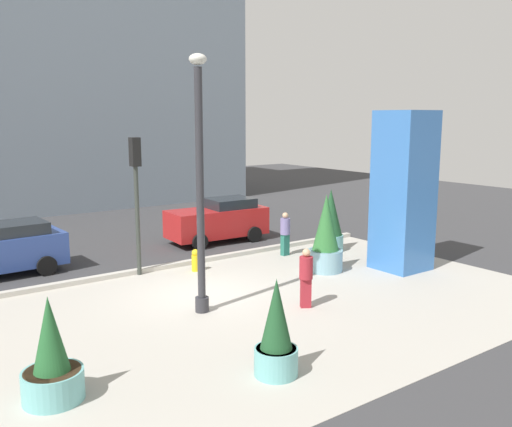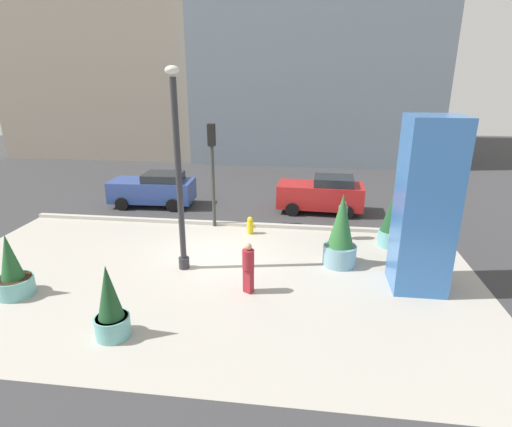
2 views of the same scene
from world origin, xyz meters
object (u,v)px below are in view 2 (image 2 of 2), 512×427
(lamp_post, at_px, (179,177))
(art_pillar_blue, at_px, (425,206))
(fire_hydrant, at_px, (250,225))
(pedestrian_crossing, at_px, (248,266))
(traffic_light_corner, at_px, (212,159))
(car_curb_west, at_px, (322,194))
(potted_plant_near_left, at_px, (110,307))
(potted_plant_curbside, at_px, (393,218))
(potted_plant_mid_plaza, at_px, (341,235))
(pedestrian_by_curb, at_px, (343,218))
(potted_plant_near_right, at_px, (12,273))
(car_passing_lane, at_px, (154,189))

(lamp_post, relative_size, art_pillar_blue, 1.25)
(fire_hydrant, distance_m, pedestrian_crossing, 4.88)
(traffic_light_corner, distance_m, pedestrian_crossing, 6.34)
(car_curb_west, relative_size, pedestrian_crossing, 2.53)
(potted_plant_near_left, distance_m, potted_plant_curbside, 10.60)
(art_pillar_blue, xyz_separation_m, car_curb_west, (-2.78, 7.06, -1.74))
(lamp_post, distance_m, fire_hydrant, 4.83)
(potted_plant_mid_plaza, distance_m, pedestrian_by_curb, 2.44)
(art_pillar_blue, height_order, potted_plant_near_right, art_pillar_blue)
(art_pillar_blue, distance_m, potted_plant_near_left, 9.17)
(lamp_post, xyz_separation_m, fire_hydrant, (1.79, 3.47, -2.83))
(fire_hydrant, height_order, car_curb_west, car_curb_west)
(pedestrian_by_curb, bearing_deg, art_pillar_blue, -60.98)
(potted_plant_near_right, height_order, car_passing_lane, potted_plant_near_right)
(pedestrian_by_curb, bearing_deg, fire_hydrant, 178.58)
(traffic_light_corner, height_order, pedestrian_crossing, traffic_light_corner)
(lamp_post, height_order, fire_hydrant, lamp_post)
(potted_plant_near_right, distance_m, car_curb_west, 13.05)
(car_passing_lane, bearing_deg, fire_hydrant, -31.19)
(fire_hydrant, bearing_deg, traffic_light_corner, 157.17)
(car_curb_west, bearing_deg, traffic_light_corner, -150.86)
(lamp_post, distance_m, pedestrian_crossing, 3.60)
(car_passing_lane, bearing_deg, pedestrian_crossing, -53.37)
(potted_plant_near_right, relative_size, pedestrian_by_curb, 1.21)
(potted_plant_curbside, relative_size, car_curb_west, 0.58)
(potted_plant_mid_plaza, bearing_deg, potted_plant_curbside, 43.37)
(pedestrian_by_curb, bearing_deg, car_passing_lane, 159.84)
(art_pillar_blue, relative_size, pedestrian_by_curb, 3.26)
(car_passing_lane, xyz_separation_m, pedestrian_by_curb, (9.08, -3.33, 0.04))
(pedestrian_crossing, xyz_separation_m, pedestrian_by_curb, (3.10, 4.71, -0.00))
(potted_plant_curbside, relative_size, fire_hydrant, 3.17)
(fire_hydrant, distance_m, pedestrian_by_curb, 3.76)
(potted_plant_near_left, relative_size, potted_plant_near_right, 1.01)
(potted_plant_near_left, xyz_separation_m, fire_hydrant, (2.44, 7.45, -0.48))
(potted_plant_near_left, bearing_deg, potted_plant_near_right, 157.67)
(potted_plant_near_right, relative_size, fire_hydrant, 2.61)
(car_passing_lane, bearing_deg, potted_plant_mid_plaza, -33.02)
(car_curb_west, distance_m, pedestrian_crossing, 8.45)
(art_pillar_blue, distance_m, pedestrian_crossing, 5.51)
(car_passing_lane, relative_size, pedestrian_by_curb, 2.57)
(potted_plant_curbside, xyz_separation_m, car_passing_lane, (-10.94, 3.77, -0.27))
(pedestrian_by_curb, bearing_deg, traffic_light_corner, 171.57)
(potted_plant_near_left, xyz_separation_m, traffic_light_corner, (0.76, 8.16, 2.13))
(lamp_post, distance_m, pedestrian_by_curb, 6.87)
(art_pillar_blue, xyz_separation_m, potted_plant_near_right, (-12.05, -2.11, -1.90))
(art_pillar_blue, height_order, fire_hydrant, art_pillar_blue)
(car_curb_west, bearing_deg, potted_plant_curbside, -55.80)
(car_passing_lane, bearing_deg, potted_plant_curbside, -19.00)
(potted_plant_curbside, height_order, fire_hydrant, potted_plant_curbside)
(pedestrian_by_curb, bearing_deg, potted_plant_near_right, -150.05)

